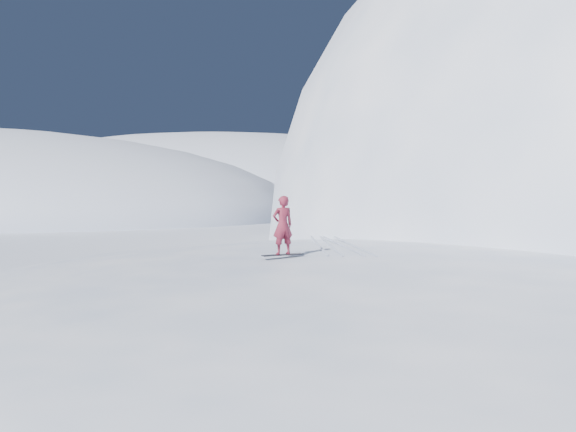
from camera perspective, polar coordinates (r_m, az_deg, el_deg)
name	(u,v)px	position (r m, az deg, el deg)	size (l,w,h in m)	color
ground	(385,351)	(14.43, 10.72, -14.55)	(400.00, 400.00, 0.00)	white
near_ridge	(414,324)	(17.37, 13.79, -11.55)	(36.00, 28.00, 4.80)	white
peak_shoulder	(539,259)	(35.60, 26.09, -4.31)	(28.00, 24.00, 18.00)	white
far_ridge_c	(210,206)	(129.99, -8.70, 1.05)	(140.00, 90.00, 36.00)	white
wind_bumps	(365,329)	(16.45, 8.51, -12.32)	(16.00, 14.40, 1.00)	white
snowboard	(283,255)	(15.11, -0.60, -4.33)	(1.28, 0.24, 0.02)	black
snowboarder	(283,225)	(15.02, -0.60, -1.03)	(0.63, 0.41, 1.72)	maroon
board_tracks	(335,244)	(18.03, 5.25, -3.12)	(2.63, 5.90, 0.04)	silver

